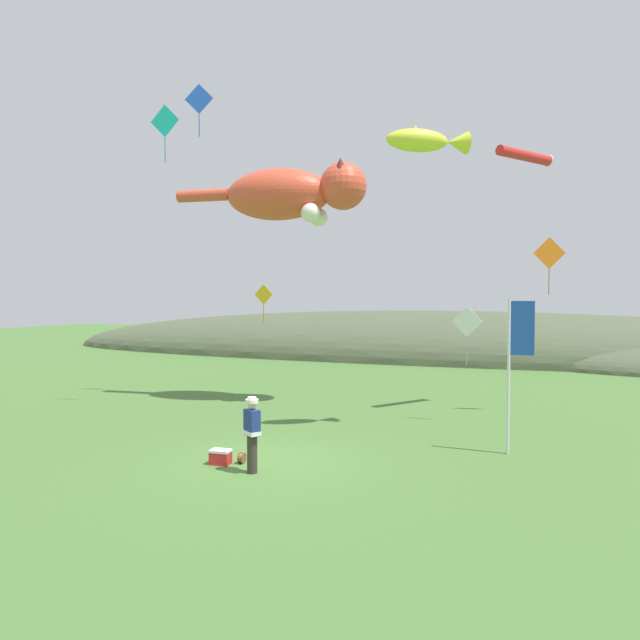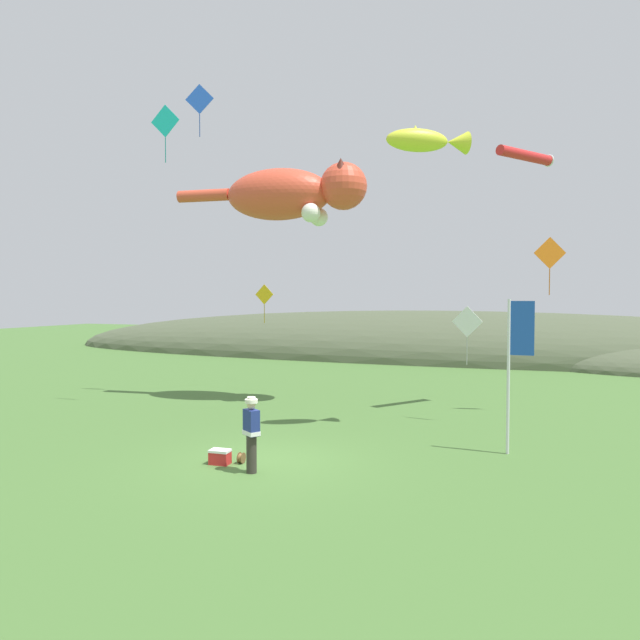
{
  "view_description": "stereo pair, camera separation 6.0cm",
  "coord_description": "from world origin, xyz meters",
  "px_view_note": "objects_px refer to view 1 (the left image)",
  "views": [
    {
      "loc": [
        6.0,
        -12.61,
        4.06
      ],
      "look_at": [
        0.0,
        4.0,
        3.38
      ],
      "focal_mm": 32.0,
      "sensor_mm": 36.0,
      "label": 1
    },
    {
      "loc": [
        6.06,
        -12.59,
        4.06
      ],
      "look_at": [
        0.0,
        4.0,
        3.38
      ],
      "focal_mm": 32.0,
      "sensor_mm": 36.0,
      "label": 2
    }
  ],
  "objects_px": {
    "picnic_cooler": "(220,457)",
    "kite_diamond_blue": "(199,99)",
    "festival_banner_pole": "(515,353)",
    "kite_diamond_gold": "(264,295)",
    "festival_attendant": "(252,432)",
    "kite_tube_streamer": "(525,156)",
    "kite_giant_cat": "(292,194)",
    "kite_fish_windsock": "(426,141)",
    "kite_diamond_teal": "(165,121)",
    "kite_diamond_orange": "(549,254)",
    "kite_diamond_white": "(467,322)",
    "kite_spool": "(242,458)"
  },
  "relations": [
    {
      "from": "kite_diamond_teal",
      "to": "kite_diamond_white",
      "type": "xyz_separation_m",
      "value": [
        10.53,
        1.37,
        -7.15
      ]
    },
    {
      "from": "kite_diamond_gold",
      "to": "kite_diamond_teal",
      "type": "height_order",
      "value": "kite_diamond_teal"
    },
    {
      "from": "kite_diamond_gold",
      "to": "kite_giant_cat",
      "type": "bearing_deg",
      "value": -53.92
    },
    {
      "from": "picnic_cooler",
      "to": "kite_diamond_blue",
      "type": "xyz_separation_m",
      "value": [
        -5.38,
        7.85,
        11.8
      ]
    },
    {
      "from": "kite_giant_cat",
      "to": "kite_diamond_orange",
      "type": "distance_m",
      "value": 9.6
    },
    {
      "from": "kite_diamond_blue",
      "to": "kite_spool",
      "type": "bearing_deg",
      "value": -52.52
    },
    {
      "from": "kite_tube_streamer",
      "to": "festival_attendant",
      "type": "bearing_deg",
      "value": -121.35
    },
    {
      "from": "kite_diamond_teal",
      "to": "kite_diamond_white",
      "type": "height_order",
      "value": "kite_diamond_teal"
    },
    {
      "from": "kite_fish_windsock",
      "to": "kite_diamond_blue",
      "type": "distance_m",
      "value": 10.51
    },
    {
      "from": "picnic_cooler",
      "to": "kite_fish_windsock",
      "type": "bearing_deg",
      "value": 49.55
    },
    {
      "from": "picnic_cooler",
      "to": "kite_diamond_blue",
      "type": "bearing_deg",
      "value": 124.42
    },
    {
      "from": "kite_tube_streamer",
      "to": "kite_diamond_gold",
      "type": "distance_m",
      "value": 13.42
    },
    {
      "from": "picnic_cooler",
      "to": "kite_diamond_white",
      "type": "height_order",
      "value": "kite_diamond_white"
    },
    {
      "from": "festival_banner_pole",
      "to": "kite_giant_cat",
      "type": "height_order",
      "value": "kite_giant_cat"
    },
    {
      "from": "picnic_cooler",
      "to": "kite_spool",
      "type": "bearing_deg",
      "value": 27.16
    },
    {
      "from": "kite_tube_streamer",
      "to": "festival_banner_pole",
      "type": "bearing_deg",
      "value": -91.56
    },
    {
      "from": "kite_giant_cat",
      "to": "kite_fish_windsock",
      "type": "bearing_deg",
      "value": -30.27
    },
    {
      "from": "festival_attendant",
      "to": "kite_fish_windsock",
      "type": "xyz_separation_m",
      "value": [
        3.11,
        5.23,
        7.75
      ]
    },
    {
      "from": "festival_attendant",
      "to": "kite_fish_windsock",
      "type": "height_order",
      "value": "kite_fish_windsock"
    },
    {
      "from": "festival_attendant",
      "to": "kite_diamond_gold",
      "type": "relative_size",
      "value": 0.94
    },
    {
      "from": "kite_giant_cat",
      "to": "kite_diamond_gold",
      "type": "distance_m",
      "value": 7.12
    },
    {
      "from": "kite_tube_streamer",
      "to": "kite_diamond_blue",
      "type": "bearing_deg",
      "value": -173.43
    },
    {
      "from": "picnic_cooler",
      "to": "kite_diamond_teal",
      "type": "xyz_separation_m",
      "value": [
        -5.34,
        5.48,
        10.25
      ]
    },
    {
      "from": "festival_attendant",
      "to": "kite_diamond_blue",
      "type": "xyz_separation_m",
      "value": [
        -6.42,
        8.2,
        11.03
      ]
    },
    {
      "from": "festival_attendant",
      "to": "kite_diamond_teal",
      "type": "xyz_separation_m",
      "value": [
        -6.38,
        5.84,
        9.47
      ]
    },
    {
      "from": "festival_attendant",
      "to": "picnic_cooler",
      "type": "distance_m",
      "value": 1.34
    },
    {
      "from": "festival_banner_pole",
      "to": "kite_diamond_gold",
      "type": "bearing_deg",
      "value": 140.68
    },
    {
      "from": "kite_spool",
      "to": "kite_tube_streamer",
      "type": "xyz_separation_m",
      "value": [
        6.44,
        9.03,
        8.92
      ]
    },
    {
      "from": "picnic_cooler",
      "to": "kite_tube_streamer",
      "type": "relative_size",
      "value": 0.21
    },
    {
      "from": "festival_attendant",
      "to": "kite_diamond_blue",
      "type": "bearing_deg",
      "value": 128.04
    },
    {
      "from": "kite_giant_cat",
      "to": "kite_diamond_gold",
      "type": "relative_size",
      "value": 4.06
    },
    {
      "from": "picnic_cooler",
      "to": "kite_diamond_white",
      "type": "xyz_separation_m",
      "value": [
        5.19,
        6.85,
        3.1
      ]
    },
    {
      "from": "festival_banner_pole",
      "to": "kite_fish_windsock",
      "type": "xyz_separation_m",
      "value": [
        -2.58,
        1.5,
        6.05
      ]
    },
    {
      "from": "kite_fish_windsock",
      "to": "kite_diamond_orange",
      "type": "bearing_deg",
      "value": 49.87
    },
    {
      "from": "festival_banner_pole",
      "to": "kite_diamond_gold",
      "type": "xyz_separation_m",
      "value": [
        -11.78,
        9.65,
        1.57
      ]
    },
    {
      "from": "kite_diamond_gold",
      "to": "kite_diamond_white",
      "type": "bearing_deg",
      "value": -31.11
    },
    {
      "from": "picnic_cooler",
      "to": "kite_diamond_teal",
      "type": "height_order",
      "value": "kite_diamond_teal"
    },
    {
      "from": "kite_giant_cat",
      "to": "kite_diamond_blue",
      "type": "relative_size",
      "value": 3.68
    },
    {
      "from": "kite_fish_windsock",
      "to": "kite_tube_streamer",
      "type": "relative_size",
      "value": 1.03
    },
    {
      "from": "kite_diamond_blue",
      "to": "picnic_cooler",
      "type": "bearing_deg",
      "value": -55.58
    },
    {
      "from": "kite_fish_windsock",
      "to": "kite_diamond_gold",
      "type": "relative_size",
      "value": 1.33
    },
    {
      "from": "kite_tube_streamer",
      "to": "kite_diamond_teal",
      "type": "bearing_deg",
      "value": -162.85
    },
    {
      "from": "kite_tube_streamer",
      "to": "kite_diamond_teal",
      "type": "relative_size",
      "value": 1.18
    },
    {
      "from": "picnic_cooler",
      "to": "kite_tube_streamer",
      "type": "bearing_deg",
      "value": 53.31
    },
    {
      "from": "kite_diamond_gold",
      "to": "kite_diamond_blue",
      "type": "xyz_separation_m",
      "value": [
        -0.33,
        -5.18,
        7.76
      ]
    },
    {
      "from": "kite_giant_cat",
      "to": "kite_spool",
      "type": "bearing_deg",
      "value": -76.08
    },
    {
      "from": "kite_diamond_teal",
      "to": "kite_diamond_orange",
      "type": "bearing_deg",
      "value": 15.51
    },
    {
      "from": "kite_fish_windsock",
      "to": "festival_attendant",
      "type": "bearing_deg",
      "value": -120.77
    },
    {
      "from": "kite_diamond_teal",
      "to": "kite_diamond_white",
      "type": "relative_size",
      "value": 1.08
    },
    {
      "from": "kite_diamond_gold",
      "to": "kite_fish_windsock",
      "type": "bearing_deg",
      "value": -41.56
    }
  ]
}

